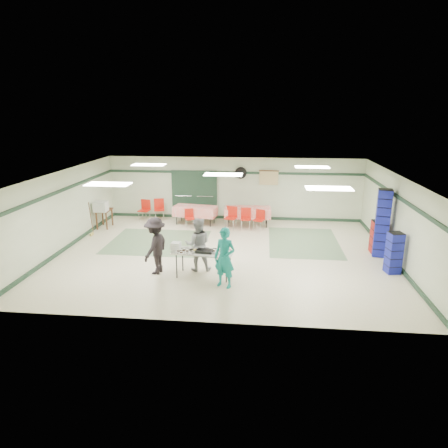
# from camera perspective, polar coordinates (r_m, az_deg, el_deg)

# --- Properties ---
(floor) EXTENTS (11.00, 11.00, 0.00)m
(floor) POSITION_cam_1_polar(r_m,az_deg,el_deg) (13.46, -0.10, -4.25)
(floor) COLOR beige
(floor) RESTS_ON ground
(ceiling) EXTENTS (11.00, 11.00, 0.00)m
(ceiling) POSITION_cam_1_polar(r_m,az_deg,el_deg) (12.77, -0.11, 7.17)
(ceiling) COLOR silver
(ceiling) RESTS_ON wall_back
(wall_back) EXTENTS (11.00, 0.00, 11.00)m
(wall_back) POSITION_cam_1_polar(r_m,az_deg,el_deg) (17.42, 1.41, 5.08)
(wall_back) COLOR beige
(wall_back) RESTS_ON floor
(wall_front) EXTENTS (11.00, 0.00, 11.00)m
(wall_front) POSITION_cam_1_polar(r_m,az_deg,el_deg) (8.81, -3.12, -6.18)
(wall_front) COLOR beige
(wall_front) RESTS_ON floor
(wall_left) EXTENTS (0.00, 9.00, 9.00)m
(wall_left) POSITION_cam_1_polar(r_m,az_deg,el_deg) (14.66, -22.04, 1.77)
(wall_left) COLOR beige
(wall_left) RESTS_ON floor
(wall_right) EXTENTS (0.00, 9.00, 9.00)m
(wall_right) POSITION_cam_1_polar(r_m,az_deg,el_deg) (13.65, 23.52, 0.61)
(wall_right) COLOR beige
(wall_right) RESTS_ON floor
(trim_back) EXTENTS (11.00, 0.06, 0.10)m
(trim_back) POSITION_cam_1_polar(r_m,az_deg,el_deg) (17.27, 1.42, 7.35)
(trim_back) COLOR #1E3727
(trim_back) RESTS_ON wall_back
(baseboard_back) EXTENTS (11.00, 0.06, 0.12)m
(baseboard_back) POSITION_cam_1_polar(r_m,az_deg,el_deg) (17.69, 1.37, 0.96)
(baseboard_back) COLOR #1E3727
(baseboard_back) RESTS_ON floor
(trim_left) EXTENTS (0.06, 9.00, 0.10)m
(trim_left) POSITION_cam_1_polar(r_m,az_deg,el_deg) (14.50, -22.22, 4.44)
(trim_left) COLOR #1E3727
(trim_left) RESTS_ON wall_back
(baseboard_left) EXTENTS (0.06, 9.00, 0.12)m
(baseboard_left) POSITION_cam_1_polar(r_m,az_deg,el_deg) (14.99, -21.42, -3.01)
(baseboard_left) COLOR #1E3727
(baseboard_left) RESTS_ON floor
(trim_right) EXTENTS (0.06, 9.00, 0.10)m
(trim_right) POSITION_cam_1_polar(r_m,az_deg,el_deg) (13.49, 23.73, 3.47)
(trim_right) COLOR #1E3727
(trim_right) RESTS_ON wall_back
(baseboard_right) EXTENTS (0.06, 9.00, 0.12)m
(baseboard_right) POSITION_cam_1_polar(r_m,az_deg,el_deg) (14.02, 22.81, -4.48)
(baseboard_right) COLOR #1E3727
(baseboard_right) RESTS_ON floor
(green_patch_a) EXTENTS (3.50, 3.00, 0.01)m
(green_patch_a) POSITION_cam_1_polar(r_m,az_deg,el_deg) (14.83, -9.37, -2.51)
(green_patch_a) COLOR #64825F
(green_patch_a) RESTS_ON floor
(green_patch_b) EXTENTS (2.50, 3.50, 0.01)m
(green_patch_b) POSITION_cam_1_polar(r_m,az_deg,el_deg) (14.89, 11.29, -2.54)
(green_patch_b) COLOR #64825F
(green_patch_b) RESTS_ON floor
(double_door_left) EXTENTS (0.90, 0.06, 2.10)m
(double_door_left) POSITION_cam_1_polar(r_m,az_deg,el_deg) (17.72, -5.74, 4.21)
(double_door_left) COLOR #949694
(double_door_left) RESTS_ON floor
(double_door_right) EXTENTS (0.90, 0.06, 2.10)m
(double_door_right) POSITION_cam_1_polar(r_m,az_deg,el_deg) (17.56, -2.69, 4.16)
(double_door_right) COLOR #949694
(double_door_right) RESTS_ON floor
(door_frame) EXTENTS (2.00, 0.03, 2.15)m
(door_frame) POSITION_cam_1_polar(r_m,az_deg,el_deg) (17.62, -4.25, 4.17)
(door_frame) COLOR #1E3727
(door_frame) RESTS_ON floor
(wall_fan) EXTENTS (0.50, 0.10, 0.50)m
(wall_fan) POSITION_cam_1_polar(r_m,az_deg,el_deg) (17.22, 2.41, 7.31)
(wall_fan) COLOR black
(wall_fan) RESTS_ON wall_back
(scroll_banner) EXTENTS (0.80, 0.02, 0.60)m
(scroll_banner) POSITION_cam_1_polar(r_m,az_deg,el_deg) (17.23, 6.42, 6.55)
(scroll_banner) COLOR #CBB47F
(scroll_banner) RESTS_ON wall_back
(serving_table) EXTENTS (1.75, 0.88, 0.76)m
(serving_table) POSITION_cam_1_polar(r_m,az_deg,el_deg) (11.47, -2.95, -4.19)
(serving_table) COLOR #B7B7B1
(serving_table) RESTS_ON floor
(sheet_tray_right) EXTENTS (0.59, 0.47, 0.02)m
(sheet_tray_right) POSITION_cam_1_polar(r_m,az_deg,el_deg) (11.39, -0.41, -4.00)
(sheet_tray_right) COLOR silver
(sheet_tray_right) RESTS_ON serving_table
(sheet_tray_mid) EXTENTS (0.57, 0.46, 0.02)m
(sheet_tray_mid) POSITION_cam_1_polar(r_m,az_deg,el_deg) (11.55, -3.56, -3.74)
(sheet_tray_mid) COLOR silver
(sheet_tray_mid) RESTS_ON serving_table
(sheet_tray_left) EXTENTS (0.69, 0.55, 0.02)m
(sheet_tray_left) POSITION_cam_1_polar(r_m,az_deg,el_deg) (11.42, -5.88, -4.03)
(sheet_tray_left) COLOR silver
(sheet_tray_left) RESTS_ON serving_table
(baking_pan) EXTENTS (0.50, 0.35, 0.08)m
(baking_pan) POSITION_cam_1_polar(r_m,az_deg,el_deg) (11.38, -2.79, -3.88)
(baking_pan) COLOR black
(baking_pan) RESTS_ON serving_table
(foam_box_stack) EXTENTS (0.28, 0.26, 0.23)m
(foam_box_stack) POSITION_cam_1_polar(r_m,az_deg,el_deg) (11.61, -6.88, -3.17)
(foam_box_stack) COLOR white
(foam_box_stack) RESTS_ON serving_table
(volunteer_teal) EXTENTS (0.71, 0.60, 1.67)m
(volunteer_teal) POSITION_cam_1_polar(r_m,az_deg,el_deg) (10.77, 0.09, -4.86)
(volunteer_teal) COLOR #138785
(volunteer_teal) RESTS_ON floor
(volunteer_grey) EXTENTS (0.88, 0.73, 1.62)m
(volunteer_grey) POSITION_cam_1_polar(r_m,az_deg,el_deg) (11.91, -3.75, -2.92)
(volunteer_grey) COLOR #98989E
(volunteer_grey) RESTS_ON floor
(volunteer_dark) EXTENTS (0.86, 1.21, 1.69)m
(volunteer_dark) POSITION_cam_1_polar(r_m,az_deg,el_deg) (11.83, -9.77, -3.08)
(volunteer_dark) COLOR black
(volunteer_dark) RESTS_ON floor
(dining_table_a) EXTENTS (1.92, 0.91, 0.77)m
(dining_table_a) POSITION_cam_1_polar(r_m,az_deg,el_deg) (16.57, 3.38, 1.72)
(dining_table_a) COLOR red
(dining_table_a) RESTS_ON floor
(dining_table_b) EXTENTS (1.87, 1.04, 0.77)m
(dining_table_b) POSITION_cam_1_polar(r_m,az_deg,el_deg) (16.80, -4.14, 1.90)
(dining_table_b) COLOR red
(dining_table_b) RESTS_ON floor
(chair_a) EXTENTS (0.41, 0.41, 0.87)m
(chair_a) POSITION_cam_1_polar(r_m,az_deg,el_deg) (16.04, 3.13, 1.10)
(chair_a) COLOR red
(chair_a) RESTS_ON floor
(chair_b) EXTENTS (0.51, 0.51, 0.92)m
(chair_b) POSITION_cam_1_polar(r_m,az_deg,el_deg) (16.07, 1.06, 1.25)
(chair_b) COLOR red
(chair_b) RESTS_ON floor
(chair_c) EXTENTS (0.50, 0.50, 0.82)m
(chair_c) POSITION_cam_1_polar(r_m,az_deg,el_deg) (16.02, 5.10, 0.90)
(chair_c) COLOR red
(chair_c) RESTS_ON floor
(chair_d) EXTENTS (0.47, 0.47, 0.78)m
(chair_d) POSITION_cam_1_polar(r_m,az_deg,el_deg) (16.30, -4.97, 1.10)
(chair_d) COLOR red
(chair_d) RESTS_ON floor
(chair_loose_a) EXTENTS (0.53, 0.53, 0.93)m
(chair_loose_a) POSITION_cam_1_polar(r_m,az_deg,el_deg) (17.62, -9.25, 2.40)
(chair_loose_a) COLOR red
(chair_loose_a) RESTS_ON floor
(chair_loose_b) EXTENTS (0.50, 0.50, 0.92)m
(chair_loose_b) POSITION_cam_1_polar(r_m,az_deg,el_deg) (17.59, -11.23, 2.27)
(chair_loose_b) COLOR red
(chair_loose_b) RESTS_ON floor
(crate_stack_blue_a) EXTENTS (0.51, 0.51, 2.24)m
(crate_stack_blue_a) POSITION_cam_1_polar(r_m,az_deg,el_deg) (13.91, 21.65, 0.10)
(crate_stack_blue_a) COLOR #181F95
(crate_stack_blue_a) RESTS_ON floor
(crate_stack_red) EXTENTS (0.43, 0.43, 1.11)m
(crate_stack_red) POSITION_cam_1_polar(r_m,az_deg,el_deg) (14.34, 21.10, -1.73)
(crate_stack_red) COLOR maroon
(crate_stack_red) RESTS_ON floor
(crate_stack_blue_b) EXTENTS (0.45, 0.45, 1.25)m
(crate_stack_blue_b) POSITION_cam_1_polar(r_m,az_deg,el_deg) (12.74, 23.11, -3.83)
(crate_stack_blue_b) COLOR #181F95
(crate_stack_blue_b) RESTS_ON floor
(printer_table) EXTENTS (0.52, 0.79, 0.74)m
(printer_table) POSITION_cam_1_polar(r_m,az_deg,el_deg) (16.96, -16.76, 1.57)
(printer_table) COLOR brown
(printer_table) RESTS_ON floor
(office_printer) EXTENTS (0.52, 0.46, 0.40)m
(office_printer) POSITION_cam_1_polar(r_m,az_deg,el_deg) (16.64, -17.20, 2.40)
(office_printer) COLOR #BABBB5
(office_printer) RESTS_ON printer_table
(broom) EXTENTS (0.08, 0.21, 1.30)m
(broom) POSITION_cam_1_polar(r_m,az_deg,el_deg) (16.02, -18.47, 0.79)
(broom) COLOR brown
(broom) RESTS_ON floor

